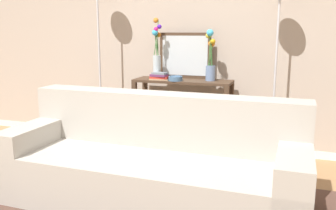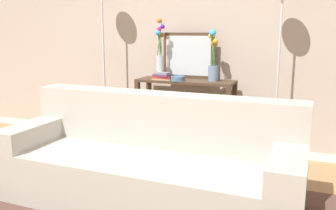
{
  "view_description": "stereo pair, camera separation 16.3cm",
  "coord_description": "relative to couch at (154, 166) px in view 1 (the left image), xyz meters",
  "views": [
    {
      "loc": [
        1.22,
        -1.93,
        1.4
      ],
      "look_at": [
        0.09,
        1.31,
        0.7
      ],
      "focal_mm": 38.93,
      "sensor_mm": 36.0,
      "label": 1
    },
    {
      "loc": [
        1.37,
        -1.87,
        1.4
      ],
      "look_at": [
        0.09,
        1.31,
        0.7
      ],
      "focal_mm": 38.93,
      "sensor_mm": 36.0,
      "label": 2
    }
  ],
  "objects": [
    {
      "name": "back_wall",
      "position": [
        -0.18,
        1.63,
        1.21
      ],
      "size": [
        12.0,
        0.15,
        3.05
      ],
      "color": "white",
      "rests_on": "ground"
    },
    {
      "name": "area_rug",
      "position": [
        -0.0,
        -0.16,
        -0.31
      ],
      "size": [
        2.93,
        1.69,
        0.01
      ],
      "color": "#51382D",
      "rests_on": "ground"
    },
    {
      "name": "couch",
      "position": [
        0.0,
        0.0,
        0.0
      ],
      "size": [
        2.42,
        0.89,
        0.88
      ],
      "color": "#ADA89E",
      "rests_on": "ground"
    },
    {
      "name": "console_table",
      "position": [
        -0.15,
        1.29,
        0.26
      ],
      "size": [
        1.11,
        0.36,
        0.86
      ],
      "color": "#473323",
      "rests_on": "ground"
    },
    {
      "name": "floor_lamp_left",
      "position": [
        -1.16,
        1.21,
        1.21
      ],
      "size": [
        0.28,
        0.28,
        1.94
      ],
      "color": "silver",
      "rests_on": "ground"
    },
    {
      "name": "floor_lamp_right",
      "position": [
        0.86,
        1.21,
        1.13
      ],
      "size": [
        0.28,
        0.28,
        1.83
      ],
      "color": "silver",
      "rests_on": "ground"
    },
    {
      "name": "wall_mirror",
      "position": [
        -0.17,
        1.44,
        0.81
      ],
      "size": [
        0.61,
        0.02,
        0.52
      ],
      "color": "#473323",
      "rests_on": "console_table"
    },
    {
      "name": "vase_tall_flowers",
      "position": [
        -0.46,
        1.28,
        0.82
      ],
      "size": [
        0.11,
        0.13,
        0.69
      ],
      "color": "silver",
      "rests_on": "console_table"
    },
    {
      "name": "vase_short_flowers",
      "position": [
        0.16,
        1.31,
        0.78
      ],
      "size": [
        0.12,
        0.15,
        0.56
      ],
      "color": "#6B84AD",
      "rests_on": "console_table"
    },
    {
      "name": "fruit_bowl",
      "position": [
        -0.2,
        1.18,
        0.57
      ],
      "size": [
        0.16,
        0.16,
        0.05
      ],
      "color": "#4C7093",
      "rests_on": "console_table"
    },
    {
      "name": "book_stack",
      "position": [
        -0.39,
        1.19,
        0.58
      ],
      "size": [
        0.23,
        0.14,
        0.09
      ],
      "color": "tan",
      "rests_on": "console_table"
    },
    {
      "name": "book_row_under_console",
      "position": [
        -0.39,
        1.29,
        -0.26
      ],
      "size": [
        0.42,
        0.18,
        0.12
      ],
      "color": "gold",
      "rests_on": "ground"
    }
  ]
}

